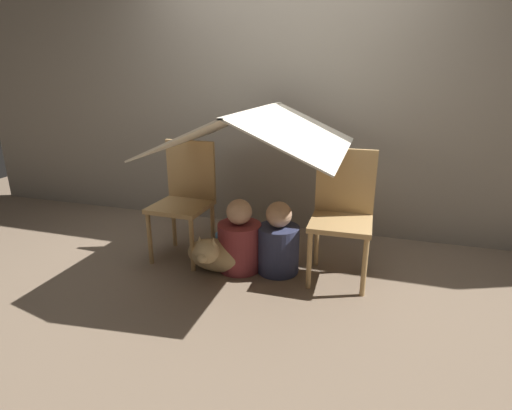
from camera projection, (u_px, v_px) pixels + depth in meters
The scene contains 9 objects.
ground_plane at pixel (251, 274), 3.04m from camera, with size 8.80×8.80×0.00m, color #7A6651.
wall_back at pixel (287, 97), 3.63m from camera, with size 7.00×0.05×2.50m.
chair_left at pixel (185, 195), 3.24m from camera, with size 0.44×0.44×0.94m.
chair_right at pixel (342, 210), 2.88m from camera, with size 0.44×0.44×0.94m.
sheet_canopy at pixel (256, 129), 2.81m from camera, with size 1.27×1.33×0.29m.
person_front at pixel (240, 241), 3.06m from camera, with size 0.33×0.33×0.57m.
person_second at pixel (278, 243), 3.02m from camera, with size 0.32×0.32×0.56m.
dog at pixel (215, 254), 3.01m from camera, with size 0.49×0.41×0.36m.
floor_cushion at pixel (233, 246), 3.41m from camera, with size 0.42×0.34×0.10m.
Camera 1 is at (0.84, -2.59, 1.45)m, focal length 28.00 mm.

